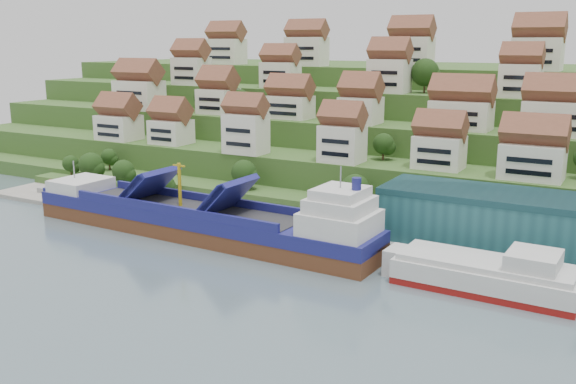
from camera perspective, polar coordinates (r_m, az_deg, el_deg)
The scene contains 11 objects.
ground at distance 125.11m, azimuth -3.40°, elevation -4.82°, with size 300.00×300.00×0.00m, color slate.
quay at distance 128.85m, azimuth 7.78°, elevation -3.87°, with size 180.00×14.00×2.20m, color gray.
pebble_beach at distance 170.36m, azimuth -17.79°, elevation -0.38°, with size 45.00×20.00×1.00m, color gray.
hillside at distance 215.29m, azimuth 11.68°, elevation 5.46°, with size 260.00×128.00×31.00m.
hillside_village at distance 173.89m, azimuth 6.57°, elevation 8.34°, with size 159.71×61.83×29.16m.
hillside_trees at distance 165.78m, azimuth 0.52°, elevation 5.51°, with size 137.96×62.48×31.41m.
warehouse at distance 121.69m, azimuth 22.37°, elevation -2.80°, with size 60.00×15.00×10.00m, color #235B60.
flagpole at distance 123.49m, azimuth 6.18°, elevation -1.78°, with size 1.28×0.16×8.00m.
beach_huts at distance 170.64m, azimuth -18.59°, elevation 0.13°, with size 14.40×3.70×2.20m.
cargo_ship at distance 130.34m, azimuth -7.39°, elevation -2.63°, with size 79.56×14.88×17.58m.
second_ship at distance 107.36m, azimuth 17.43°, elevation -7.13°, with size 28.51×11.23×8.19m.
Camera 1 is at (64.68, -99.87, 38.65)m, focal length 40.00 mm.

